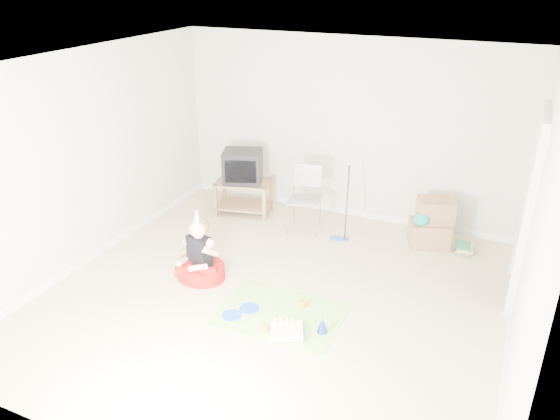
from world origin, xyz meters
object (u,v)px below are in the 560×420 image
at_px(tv_stand, 244,194).
at_px(folding_chair, 304,200).
at_px(birthday_cake, 287,332).
at_px(crt_tv, 243,166).
at_px(seated_woman, 200,263).
at_px(cardboard_boxes, 431,223).

distance_m(tv_stand, folding_chair, 1.09).
distance_m(folding_chair, birthday_cake, 2.47).
distance_m(tv_stand, crt_tv, 0.45).
bearing_deg(folding_chair, seated_woman, -111.34).
bearing_deg(crt_tv, folding_chair, -29.95).
bearing_deg(folding_chair, crt_tv, 169.97).
height_order(tv_stand, folding_chair, folding_chair).
relative_size(seated_woman, birthday_cake, 2.21).
distance_m(tv_stand, cardboard_boxes, 2.77).
bearing_deg(folding_chair, cardboard_boxes, 9.60).
bearing_deg(birthday_cake, folding_chair, 107.80).
bearing_deg(seated_woman, cardboard_boxes, 39.92).
bearing_deg(tv_stand, crt_tv, 0.00).
height_order(crt_tv, cardboard_boxes, crt_tv).
height_order(folding_chair, cardboard_boxes, folding_chair).
distance_m(seated_woman, birthday_cake, 1.54).
height_order(tv_stand, birthday_cake, tv_stand).
xyz_separation_m(crt_tv, seated_woman, (0.40, -1.88, -0.54)).
distance_m(folding_chair, seated_woman, 1.84).
bearing_deg(folding_chair, birthday_cake, -72.20).
bearing_deg(crt_tv, cardboard_boxes, -17.82).
bearing_deg(cardboard_boxes, folding_chair, -170.40).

